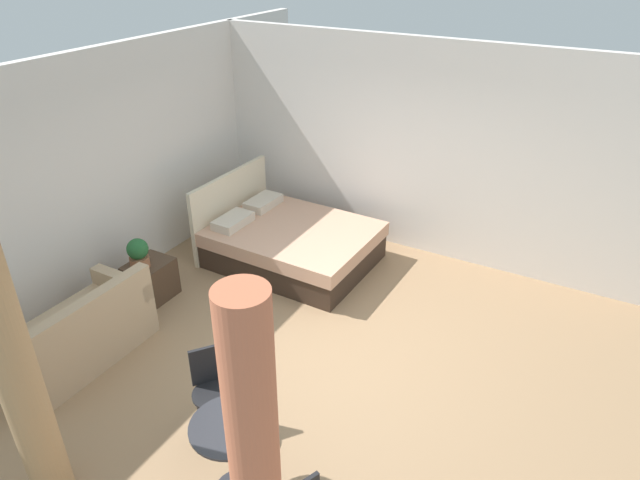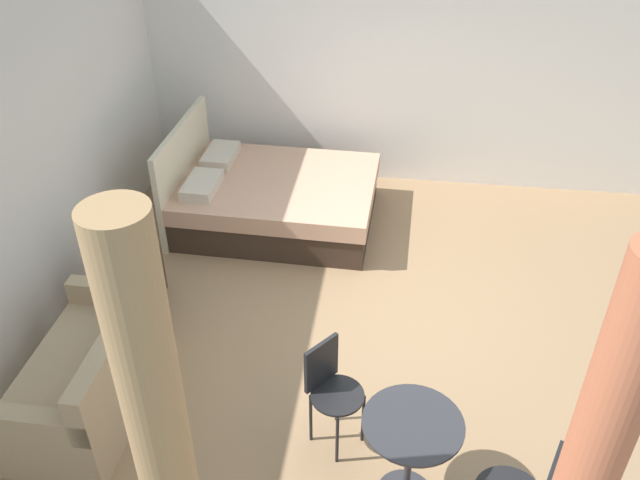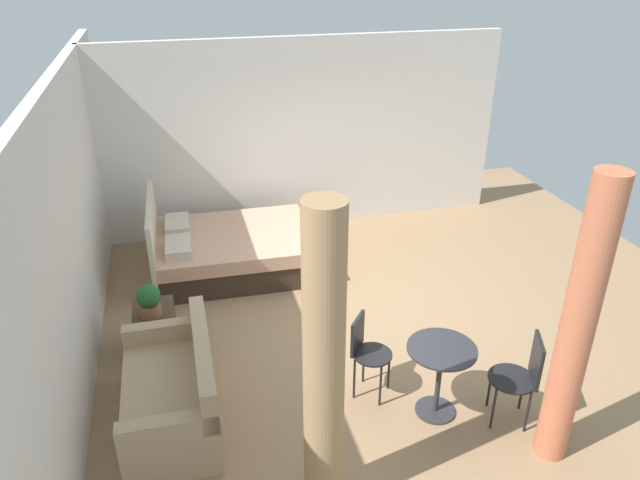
{
  "view_description": "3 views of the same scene",
  "coord_description": "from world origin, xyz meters",
  "px_view_note": "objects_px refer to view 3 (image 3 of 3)",
  "views": [
    {
      "loc": [
        -4.07,
        -2.25,
        3.99
      ],
      "look_at": [
        0.79,
        0.47,
        0.91
      ],
      "focal_mm": 31.49,
      "sensor_mm": 36.0,
      "label": 1
    },
    {
      "loc": [
        -4.53,
        0.01,
        3.97
      ],
      "look_at": [
        0.02,
        0.62,
        0.82
      ],
      "focal_mm": 36.75,
      "sensor_mm": 36.0,
      "label": 2
    },
    {
      "loc": [
        -5.72,
        1.97,
        4.04
      ],
      "look_at": [
        -0.02,
        0.49,
        1.08
      ],
      "focal_mm": 33.31,
      "sensor_mm": 36.0,
      "label": 3
    }
  ],
  "objects_px": {
    "couch": "(174,395)",
    "nightstand": "(156,328)",
    "bed": "(229,250)",
    "cafe_chair_near_window": "(366,348)",
    "potted_plant": "(149,300)",
    "cafe_chair_near_couch": "(523,372)",
    "balcony_table": "(440,368)"
  },
  "relations": [
    {
      "from": "couch",
      "to": "nightstand",
      "type": "xyz_separation_m",
      "value": [
        1.21,
        0.16,
        -0.05
      ]
    },
    {
      "from": "bed",
      "to": "cafe_chair_near_window",
      "type": "xyz_separation_m",
      "value": [
        -2.85,
        -0.99,
        0.24
      ]
    },
    {
      "from": "potted_plant",
      "to": "bed",
      "type": "bearing_deg",
      "value": -31.16
    },
    {
      "from": "cafe_chair_near_window",
      "to": "potted_plant",
      "type": "bearing_deg",
      "value": 59.8
    },
    {
      "from": "cafe_chair_near_window",
      "to": "cafe_chair_near_couch",
      "type": "height_order",
      "value": "cafe_chair_near_couch"
    },
    {
      "from": "balcony_table",
      "to": "cafe_chair_near_couch",
      "type": "xyz_separation_m",
      "value": [
        -0.29,
        -0.69,
        0.03
      ]
    },
    {
      "from": "nightstand",
      "to": "cafe_chair_near_couch",
      "type": "relative_size",
      "value": 0.58
    },
    {
      "from": "potted_plant",
      "to": "cafe_chair_near_window",
      "type": "bearing_deg",
      "value": -120.2
    },
    {
      "from": "nightstand",
      "to": "cafe_chair_near_couch",
      "type": "distance_m",
      "value": 3.83
    },
    {
      "from": "bed",
      "to": "balcony_table",
      "type": "xyz_separation_m",
      "value": [
        -3.3,
        -1.57,
        0.23
      ]
    },
    {
      "from": "balcony_table",
      "to": "cafe_chair_near_couch",
      "type": "bearing_deg",
      "value": -112.59
    },
    {
      "from": "couch",
      "to": "bed",
      "type": "bearing_deg",
      "value": -16.78
    },
    {
      "from": "bed",
      "to": "potted_plant",
      "type": "distance_m",
      "value": 2.0
    },
    {
      "from": "bed",
      "to": "cafe_chair_near_couch",
      "type": "bearing_deg",
      "value": -147.88
    },
    {
      "from": "nightstand",
      "to": "balcony_table",
      "type": "height_order",
      "value": "balcony_table"
    },
    {
      "from": "cafe_chair_near_window",
      "to": "bed",
      "type": "bearing_deg",
      "value": 19.19
    },
    {
      "from": "potted_plant",
      "to": "balcony_table",
      "type": "bearing_deg",
      "value": -122.06
    },
    {
      "from": "nightstand",
      "to": "cafe_chair_near_couch",
      "type": "bearing_deg",
      "value": -121.65
    },
    {
      "from": "balcony_table",
      "to": "cafe_chair_near_window",
      "type": "relative_size",
      "value": 0.87
    },
    {
      "from": "bed",
      "to": "cafe_chair_near_couch",
      "type": "distance_m",
      "value": 4.24
    },
    {
      "from": "cafe_chair_near_window",
      "to": "balcony_table",
      "type": "bearing_deg",
      "value": -128.02
    },
    {
      "from": "potted_plant",
      "to": "balcony_table",
      "type": "height_order",
      "value": "potted_plant"
    },
    {
      "from": "bed",
      "to": "cafe_chair_near_couch",
      "type": "height_order",
      "value": "bed"
    },
    {
      "from": "cafe_chair_near_window",
      "to": "cafe_chair_near_couch",
      "type": "xyz_separation_m",
      "value": [
        -0.73,
        -1.26,
        0.02
      ]
    },
    {
      "from": "couch",
      "to": "balcony_table",
      "type": "distance_m",
      "value": 2.47
    },
    {
      "from": "cafe_chair_near_window",
      "to": "couch",
      "type": "bearing_deg",
      "value": 88.03
    },
    {
      "from": "cafe_chair_near_window",
      "to": "cafe_chair_near_couch",
      "type": "relative_size",
      "value": 0.94
    },
    {
      "from": "potted_plant",
      "to": "cafe_chair_near_couch",
      "type": "relative_size",
      "value": 0.4
    },
    {
      "from": "couch",
      "to": "cafe_chair_near_couch",
      "type": "height_order",
      "value": "cafe_chair_near_couch"
    },
    {
      "from": "couch",
      "to": "cafe_chair_near_window",
      "type": "xyz_separation_m",
      "value": [
        -0.06,
        -1.83,
        0.23
      ]
    },
    {
      "from": "couch",
      "to": "nightstand",
      "type": "distance_m",
      "value": 1.22
    },
    {
      "from": "bed",
      "to": "cafe_chair_near_couch",
      "type": "relative_size",
      "value": 2.34
    }
  ]
}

